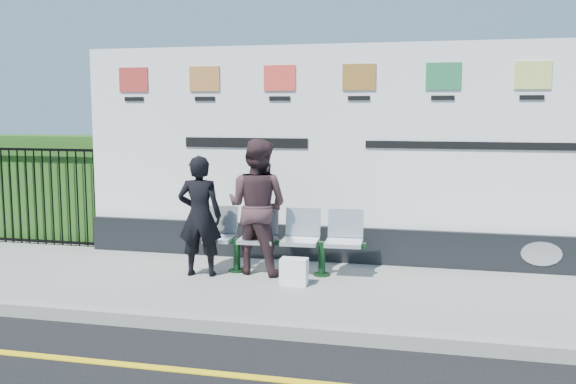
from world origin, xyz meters
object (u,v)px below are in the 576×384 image
object	(u,v)px
bench	(279,256)
woman_right	(257,206)
billboard	(359,169)
woman_left	(200,216)

from	to	relation	value
bench	woman_right	world-z (taller)	woman_right
bench	billboard	bearing A→B (deg)	41.28
woman_left	bench	bearing A→B (deg)	-168.99
billboard	bench	distance (m)	1.66
woman_right	woman_left	bearing A→B (deg)	36.46
billboard	bench	world-z (taller)	billboard
woman_left	woman_right	size ratio (longest dim) A/B	0.88
billboard	woman_left	size ratio (longest dim) A/B	5.18
woman_right	bench	bearing A→B (deg)	-166.91
billboard	woman_right	bearing A→B (deg)	-143.10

